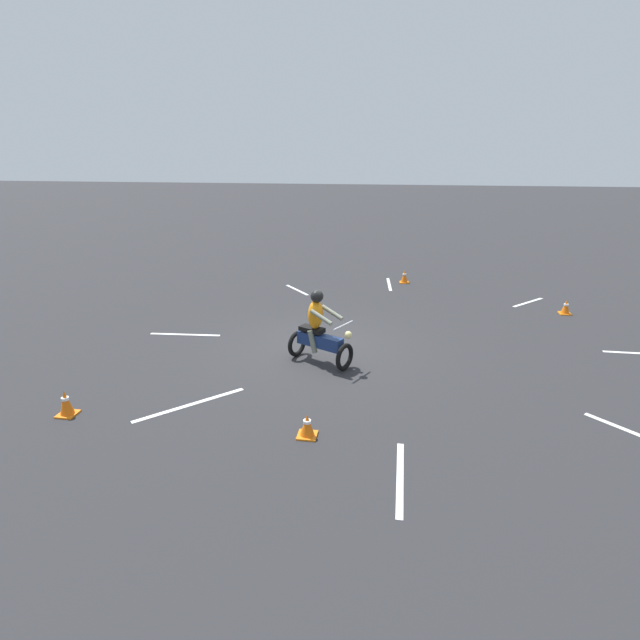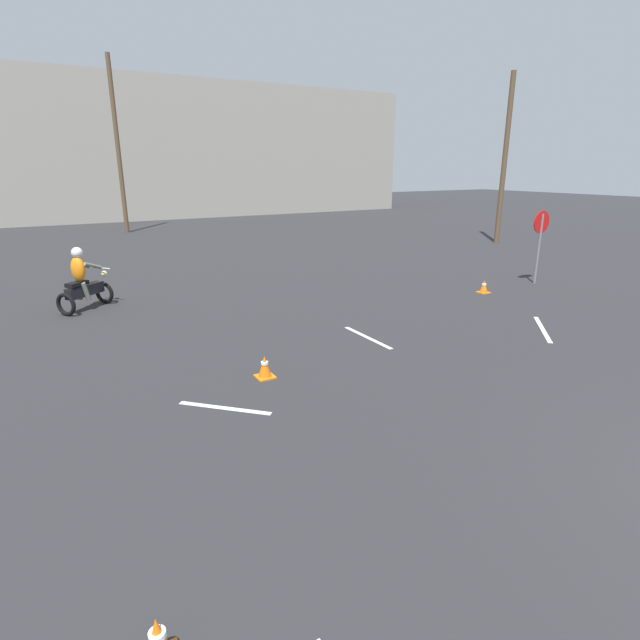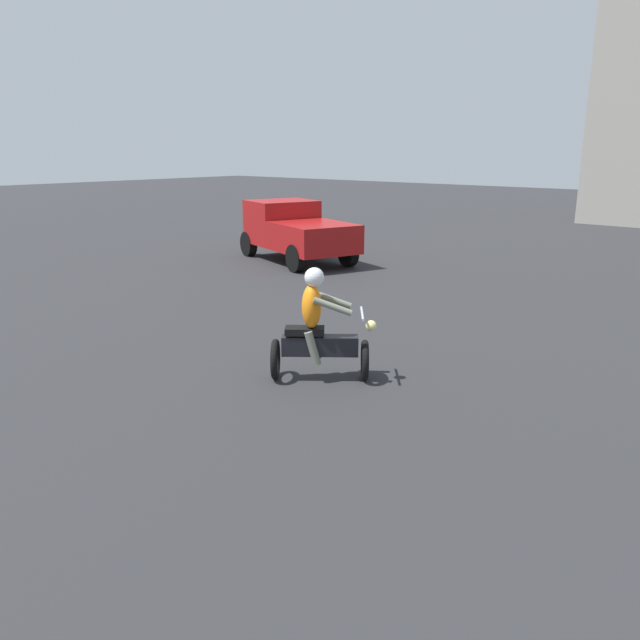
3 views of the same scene
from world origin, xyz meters
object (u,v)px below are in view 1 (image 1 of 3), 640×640
(traffic_cone_near_right, at_px, (66,403))
(traffic_cone_mid_left, at_px, (404,277))
(traffic_cone_near_left, at_px, (307,426))
(traffic_cone_far_center, at_px, (566,307))
(motorcycle_rider_foreground, at_px, (319,332))

(traffic_cone_near_right, bearing_deg, traffic_cone_mid_left, 150.15)
(traffic_cone_near_left, bearing_deg, traffic_cone_mid_left, 171.19)
(traffic_cone_near_left, xyz_separation_m, traffic_cone_far_center, (-7.51, 6.17, 0.00))
(traffic_cone_near_right, relative_size, traffic_cone_far_center, 1.17)
(traffic_cone_near_left, relative_size, traffic_cone_far_center, 0.98)
(traffic_cone_near_left, distance_m, traffic_cone_mid_left, 10.52)
(traffic_cone_near_left, xyz_separation_m, traffic_cone_mid_left, (-10.40, 1.61, 0.03))
(motorcycle_rider_foreground, distance_m, traffic_cone_mid_left, 7.64)
(traffic_cone_near_right, height_order, traffic_cone_mid_left, traffic_cone_near_right)
(traffic_cone_near_left, distance_m, traffic_cone_far_center, 9.72)
(motorcycle_rider_foreground, xyz_separation_m, traffic_cone_mid_left, (-7.38, 1.90, -0.50))
(traffic_cone_mid_left, bearing_deg, traffic_cone_near_right, -29.85)
(traffic_cone_near_left, bearing_deg, traffic_cone_far_center, 140.61)
(traffic_cone_near_left, xyz_separation_m, traffic_cone_near_right, (-0.03, -4.34, 0.04))
(traffic_cone_mid_left, xyz_separation_m, traffic_cone_far_center, (2.88, 4.56, -0.02))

